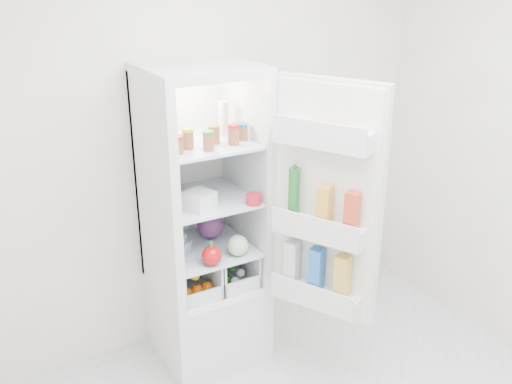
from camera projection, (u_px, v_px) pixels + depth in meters
room_walls at (380, 161)px, 2.16m from camera, size 3.02×3.02×2.61m
refrigerator at (202, 254)px, 3.42m from camera, size 0.60×0.60×1.80m
shelf_low at (206, 247)px, 3.34m from camera, size 0.49×0.53×0.01m
shelf_mid at (205, 199)px, 3.22m from camera, size 0.49×0.53×0.02m
shelf_top at (203, 143)px, 3.10m from camera, size 0.49×0.53×0.02m
crisper_left at (188, 272)px, 3.33m from camera, size 0.23×0.46×0.22m
crisper_right at (225, 262)px, 3.44m from camera, size 0.23×0.46×0.22m
condiment_jars at (211, 139)px, 2.99m from camera, size 0.46×0.16×0.08m
squeeze_bottle at (224, 118)px, 3.18m from camera, size 0.07×0.07×0.19m
tub_white at (199, 200)px, 3.06m from camera, size 0.19×0.19×0.09m
tin_red at (254, 199)px, 3.12m from camera, size 0.11×0.11×0.06m
foil_tray at (201, 193)px, 3.23m from camera, size 0.17×0.16×0.04m
red_cabbage at (210, 226)px, 3.42m from camera, size 0.16×0.16×0.16m
bell_pepper at (212, 256)px, 3.11m from camera, size 0.11×0.11×0.11m
mushroom_bowl at (178, 245)px, 3.27m from camera, size 0.19×0.19×0.07m
salad_bag at (238, 245)px, 3.22m from camera, size 0.12×0.12×0.12m
citrus_pile at (191, 280)px, 3.28m from camera, size 0.20×0.24×0.16m
veg_pile at (227, 269)px, 3.46m from camera, size 0.16×0.30×0.10m
fridge_door at (325, 210)px, 2.97m from camera, size 0.40×0.57×1.30m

